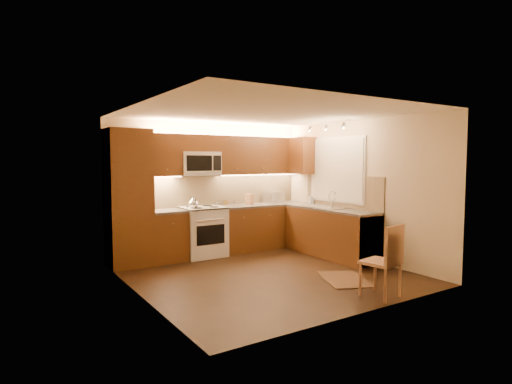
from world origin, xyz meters
TOP-DOWN VIEW (x-y plane):
  - floor at (0.00, 0.00)m, footprint 4.00×4.00m
  - ceiling at (0.00, 0.00)m, footprint 4.00×4.00m
  - wall_back at (0.00, 2.00)m, footprint 4.00×0.01m
  - wall_front at (0.00, -2.00)m, footprint 4.00×0.01m
  - wall_left at (-2.00, 0.00)m, footprint 0.01×4.00m
  - wall_right at (2.00, 0.00)m, footprint 0.01×4.00m
  - pantry at (-1.65, 1.70)m, footprint 0.70×0.60m
  - base_cab_back_left at (-0.99, 1.70)m, footprint 0.62×0.60m
  - counter_back_left at (-0.99, 1.70)m, footprint 0.62×0.60m
  - base_cab_back_right at (1.04, 1.70)m, footprint 1.92×0.60m
  - counter_back_right at (1.04, 1.70)m, footprint 1.92×0.60m
  - base_cab_right at (1.70, 0.40)m, footprint 0.60×2.00m
  - counter_right at (1.70, 0.40)m, footprint 0.60×2.00m
  - dishwasher at (1.70, -0.30)m, footprint 0.58×0.60m
  - backsplash_back at (0.35, 1.99)m, footprint 3.30×0.02m
  - backsplash_right at (1.99, 0.40)m, footprint 0.02×2.00m
  - upper_cab_back_left at (-0.99, 1.82)m, footprint 0.62×0.35m
  - upper_cab_back_right at (1.04, 1.82)m, footprint 1.92×0.35m
  - upper_cab_bridge at (-0.30, 1.82)m, footprint 0.76×0.35m
  - upper_cab_right_corner at (1.82, 1.40)m, footprint 0.35×0.50m
  - stove at (-0.30, 1.68)m, footprint 0.76×0.65m
  - microwave at (-0.30, 1.81)m, footprint 0.76×0.38m
  - window_frame at (1.99, 0.55)m, footprint 0.03×1.44m
  - window_blinds at (1.97, 0.55)m, footprint 0.02×1.36m
  - sink at (1.70, 0.55)m, footprint 0.52×0.86m
  - faucet at (1.88, 0.55)m, footprint 0.20×0.04m
  - track_light_bar at (1.55, 0.40)m, footprint 0.04×1.20m
  - kettle at (-0.54, 1.55)m, footprint 0.23×0.23m
  - toaster_oven at (1.41, 1.82)m, footprint 0.43×0.35m
  - knife_block at (0.76, 1.73)m, footprint 0.13×0.17m
  - spice_jar_a at (0.46, 1.81)m, footprint 0.06×0.06m
  - spice_jar_b at (0.35, 1.92)m, footprint 0.05×0.05m
  - spice_jar_c at (0.14, 1.94)m, footprint 0.06×0.06m
  - spice_jar_d at (0.32, 1.93)m, footprint 0.05×0.05m
  - soap_bottle at (1.94, 1.23)m, footprint 0.12×0.12m
  - rug at (0.80, -0.90)m, footprint 0.91×1.06m
  - dining_chair at (0.63, -1.70)m, footprint 0.49×0.49m

SIDE VIEW (x-z plane):
  - floor at x=0.00m, z-range -0.01..0.01m
  - rug at x=0.80m, z-range 0.00..0.01m
  - base_cab_back_left at x=-0.99m, z-range 0.00..0.86m
  - base_cab_back_right at x=1.04m, z-range 0.00..0.86m
  - base_cab_right at x=1.70m, z-range 0.00..0.86m
  - dishwasher at x=1.70m, z-range 0.01..0.85m
  - stove at x=-0.30m, z-range 0.00..0.92m
  - dining_chair at x=0.63m, z-range 0.00..0.96m
  - counter_back_left at x=-0.99m, z-range 0.86..0.90m
  - counter_back_right at x=1.04m, z-range 0.86..0.90m
  - counter_right at x=1.70m, z-range 0.86..0.90m
  - spice_jar_c at x=0.14m, z-range 0.90..0.99m
  - spice_jar_b at x=0.35m, z-range 0.90..0.99m
  - spice_jar_a at x=0.46m, z-range 0.90..1.00m
  - spice_jar_d at x=0.32m, z-range 0.90..1.00m
  - sink at x=1.70m, z-range 0.90..1.05m
  - soap_bottle at x=1.94m, z-range 0.90..1.11m
  - knife_block at x=0.76m, z-range 0.90..1.11m
  - toaster_oven at x=1.41m, z-range 0.90..1.13m
  - kettle at x=-0.54m, z-range 0.92..1.13m
  - faucet at x=1.88m, z-range 0.90..1.20m
  - pantry at x=-1.65m, z-range 0.00..2.30m
  - backsplash_back at x=0.35m, z-range 0.90..1.50m
  - backsplash_right at x=1.99m, z-range 0.90..1.50m
  - wall_back at x=0.00m, z-range 0.00..2.50m
  - wall_front at x=0.00m, z-range 0.00..2.50m
  - wall_left at x=-2.00m, z-range 0.00..2.50m
  - wall_right at x=2.00m, z-range 0.00..2.50m
  - window_frame at x=1.99m, z-range 0.98..2.22m
  - window_blinds at x=1.97m, z-range 1.02..2.18m
  - microwave at x=-0.30m, z-range 1.50..1.94m
  - upper_cab_back_left at x=-0.99m, z-range 1.50..2.25m
  - upper_cab_back_right at x=1.04m, z-range 1.50..2.25m
  - upper_cab_right_corner at x=1.82m, z-range 1.50..2.25m
  - upper_cab_bridge at x=-0.30m, z-range 1.94..2.25m
  - track_light_bar at x=1.55m, z-range 2.44..2.48m
  - ceiling at x=0.00m, z-range 2.50..2.50m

